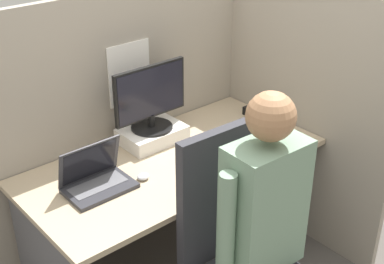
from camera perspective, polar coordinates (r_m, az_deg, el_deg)
cubicle_panel_back at (r=3.09m, az=-6.88°, el=1.00°), size 2.09×0.05×1.53m
cubicle_panel_right at (r=3.26m, az=10.11°, el=2.23°), size 0.04×1.43×1.53m
desk at (r=2.91m, az=-2.02°, el=-5.70°), size 1.59×0.78×0.71m
paper_box at (r=2.98m, az=-4.26°, el=-0.26°), size 0.35×0.24×0.08m
monitor at (r=2.89m, az=-4.45°, el=3.66°), size 0.45×0.23×0.36m
laptop at (r=2.61m, az=-10.15°, el=-5.04°), size 0.32×0.22×0.23m
mouse at (r=2.66m, az=-5.24°, el=-4.76°), size 0.06×0.06×0.03m
stapler at (r=3.27m, az=6.69°, el=1.91°), size 0.04×0.17×0.05m
carrot_toy at (r=2.71m, az=4.37°, el=-3.80°), size 0.04×0.16×0.04m
office_chair at (r=2.48m, az=5.14°, el=-12.53°), size 0.52×0.57×1.11m
person at (r=2.26m, az=8.47°, el=-9.77°), size 0.48×0.42×1.37m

